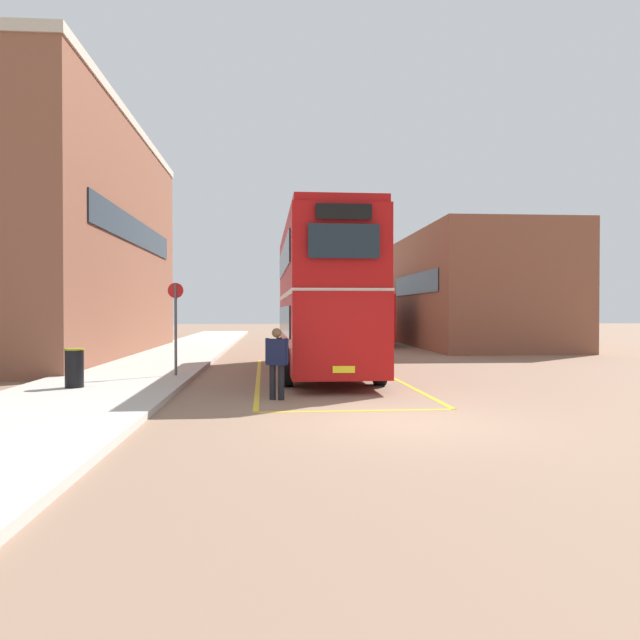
{
  "coord_description": "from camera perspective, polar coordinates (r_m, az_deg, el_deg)",
  "views": [
    {
      "loc": [
        -2.21,
        -10.82,
        1.99
      ],
      "look_at": [
        -0.5,
        11.69,
        1.65
      ],
      "focal_mm": 34.61,
      "sensor_mm": 36.0,
      "label": 1
    }
  ],
  "objects": [
    {
      "name": "litter_bin",
      "position": [
        16.0,
        -21.76,
        -4.13
      ],
      "size": [
        0.46,
        0.46,
        0.94
      ],
      "color": "black",
      "rests_on": "sidewalk_left"
    },
    {
      "name": "single_deck_bus",
      "position": [
        37.14,
        3.7,
        0.32
      ],
      "size": [
        2.79,
        9.66,
        3.02
      ],
      "color": "black",
      "rests_on": "ground"
    },
    {
      "name": "ground_plane",
      "position": [
        25.39,
        0.66,
        -3.63
      ],
      "size": [
        135.6,
        135.6,
        0.0
      ],
      "primitive_type": "plane",
      "color": "#846651"
    },
    {
      "name": "bus_stop_sign",
      "position": [
        18.12,
        -13.2,
        0.03
      ],
      "size": [
        0.43,
        0.14,
        2.65
      ],
      "color": "#4C4C51",
      "rests_on": "sidewalk_left"
    },
    {
      "name": "sidewalk_left",
      "position": [
        28.01,
        -13.16,
        -3.09
      ],
      "size": [
        4.0,
        57.6,
        0.14
      ],
      "primitive_type": "cube",
      "color": "#B2ADA3",
      "rests_on": "ground"
    },
    {
      "name": "depot_building_right",
      "position": [
        34.94,
        14.29,
        2.71
      ],
      "size": [
        6.96,
        12.94,
        6.27
      ],
      "color": "brown",
      "rests_on": "ground"
    },
    {
      "name": "bay_marking_yellow",
      "position": [
        17.75,
        0.71,
        -5.56
      ],
      "size": [
        4.3,
        12.83,
        0.01
      ],
      "color": "gold",
      "rests_on": "ground"
    },
    {
      "name": "pedestrian_boarding",
      "position": [
        13.8,
        -4.01,
        -3.6
      ],
      "size": [
        0.52,
        0.36,
        1.6
      ],
      "color": "black",
      "rests_on": "ground"
    },
    {
      "name": "double_decker_bus",
      "position": [
        19.59,
        0.17,
        2.39
      ],
      "size": [
        2.86,
        10.81,
        4.75
      ],
      "color": "black",
      "rests_on": "ground"
    },
    {
      "name": "brick_building_left",
      "position": [
        28.93,
        -22.88,
        6.89
      ],
      "size": [
        6.59,
        19.01,
        10.12
      ],
      "color": "brown",
      "rests_on": "ground"
    }
  ]
}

